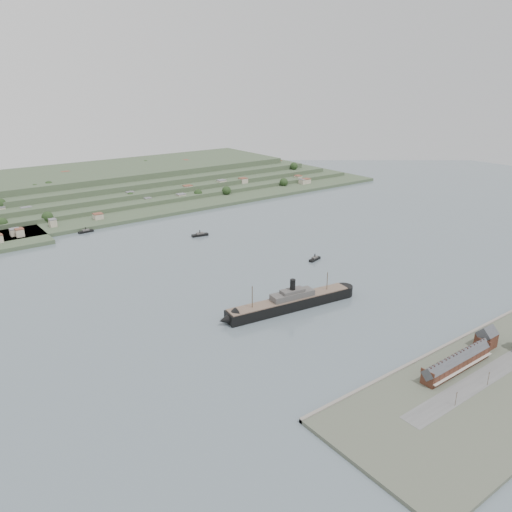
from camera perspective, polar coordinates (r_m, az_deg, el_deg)
ground at (r=416.55m, az=2.90°, el=-2.52°), size 1400.00×1400.00×0.00m
near_shore at (r=312.08m, az=25.77°, el=-12.64°), size 220.00×80.00×2.60m
terrace_row at (r=308.59m, az=21.96°, el=-11.16°), size 55.60×9.80×11.07m
gabled_building at (r=339.10m, az=24.84°, el=-8.44°), size 10.40×10.18×14.09m
far_peninsula at (r=756.24m, az=-14.76°, el=8.03°), size 760.00×309.00×30.00m
steamship at (r=360.07m, az=3.52°, el=-5.41°), size 111.82×26.87×26.87m
tugboat at (r=457.96m, az=6.73°, el=-0.32°), size 14.75×7.27×6.41m
ferry_west at (r=567.14m, az=-18.87°, el=2.70°), size 16.06×5.05×5.96m
ferry_east at (r=527.79m, az=-6.42°, el=2.44°), size 18.08×7.96×6.56m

